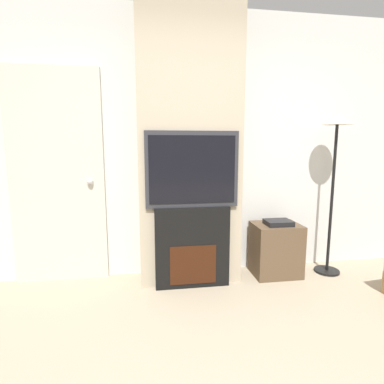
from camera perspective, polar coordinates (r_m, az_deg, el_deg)
name	(u,v)px	position (r m, az deg, el deg)	size (l,w,h in m)	color
wall_back	(186,146)	(3.15, -1.07, 8.78)	(6.00, 0.06, 2.70)	silver
chimney_breast	(189,146)	(2.94, -0.53, 8.78)	(0.98, 0.36, 2.70)	tan
fireplace	(192,247)	(2.92, 0.00, -10.42)	(0.71, 0.15, 0.78)	black
television	(192,169)	(2.77, 0.01, 4.31)	(0.87, 0.07, 0.70)	#2D2D33
floor_lamp	(335,152)	(3.40, 25.61, 6.83)	(0.29, 0.29, 1.66)	black
media_stand	(276,249)	(3.32, 15.64, -10.34)	(0.48, 0.37, 0.60)	brown
entry_door	(57,177)	(3.20, -24.25, 2.54)	(0.89, 0.09, 2.09)	beige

